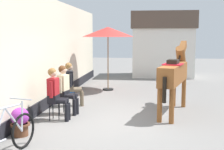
{
  "coord_description": "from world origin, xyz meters",
  "views": [
    {
      "loc": [
        0.74,
        -7.67,
        2.21
      ],
      "look_at": [
        -0.4,
        1.2,
        1.05
      ],
      "focal_mm": 48.23,
      "sensor_mm": 36.0,
      "label": 1
    }
  ],
  "objects_px": {
    "seated_visitor_middle": "(65,87)",
    "saddled_horse_center": "(174,73)",
    "cafe_parasol": "(108,32)",
    "leaning_bicycle": "(6,137)",
    "seated_visitor_near": "(56,91)",
    "flower_planter_near": "(20,121)",
    "seated_visitor_far": "(72,82)"
  },
  "relations": [
    {
      "from": "seated_visitor_near",
      "to": "saddled_horse_center",
      "type": "distance_m",
      "value": 3.36
    },
    {
      "from": "seated_visitor_middle",
      "to": "seated_visitor_far",
      "type": "height_order",
      "value": "same"
    },
    {
      "from": "leaning_bicycle",
      "to": "cafe_parasol",
      "type": "bearing_deg",
      "value": 83.14
    },
    {
      "from": "saddled_horse_center",
      "to": "flower_planter_near",
      "type": "bearing_deg",
      "value": -144.8
    },
    {
      "from": "seated_visitor_near",
      "to": "seated_visitor_middle",
      "type": "relative_size",
      "value": 1.0
    },
    {
      "from": "seated_visitor_middle",
      "to": "cafe_parasol",
      "type": "relative_size",
      "value": 0.54
    },
    {
      "from": "seated_visitor_far",
      "to": "seated_visitor_near",
      "type": "bearing_deg",
      "value": -89.75
    },
    {
      "from": "seated_visitor_middle",
      "to": "seated_visitor_near",
      "type": "bearing_deg",
      "value": -96.17
    },
    {
      "from": "seated_visitor_middle",
      "to": "leaning_bicycle",
      "type": "distance_m",
      "value": 3.22
    },
    {
      "from": "cafe_parasol",
      "to": "leaning_bicycle",
      "type": "bearing_deg",
      "value": -96.86
    },
    {
      "from": "leaning_bicycle",
      "to": "cafe_parasol",
      "type": "distance_m",
      "value": 7.46
    },
    {
      "from": "seated_visitor_far",
      "to": "saddled_horse_center",
      "type": "distance_m",
      "value": 3.2
    },
    {
      "from": "saddled_horse_center",
      "to": "cafe_parasol",
      "type": "bearing_deg",
      "value": 124.83
    },
    {
      "from": "saddled_horse_center",
      "to": "flower_planter_near",
      "type": "xyz_separation_m",
      "value": [
        -3.53,
        -2.49,
        -0.82
      ]
    },
    {
      "from": "leaning_bicycle",
      "to": "seated_visitor_middle",
      "type": "bearing_deg",
      "value": 86.45
    },
    {
      "from": "seated_visitor_middle",
      "to": "leaning_bicycle",
      "type": "height_order",
      "value": "seated_visitor_middle"
    },
    {
      "from": "cafe_parasol",
      "to": "saddled_horse_center",
      "type": "bearing_deg",
      "value": -55.17
    },
    {
      "from": "seated_visitor_far",
      "to": "cafe_parasol",
      "type": "height_order",
      "value": "cafe_parasol"
    },
    {
      "from": "seated_visitor_middle",
      "to": "flower_planter_near",
      "type": "height_order",
      "value": "seated_visitor_middle"
    },
    {
      "from": "flower_planter_near",
      "to": "leaning_bicycle",
      "type": "xyz_separation_m",
      "value": [
        0.27,
        -1.21,
        0.06
      ]
    },
    {
      "from": "seated_visitor_near",
      "to": "seated_visitor_middle",
      "type": "bearing_deg",
      "value": 83.83
    },
    {
      "from": "seated_visitor_far",
      "to": "cafe_parasol",
      "type": "distance_m",
      "value": 3.45
    },
    {
      "from": "seated_visitor_middle",
      "to": "saddled_horse_center",
      "type": "height_order",
      "value": "saddled_horse_center"
    },
    {
      "from": "saddled_horse_center",
      "to": "cafe_parasol",
      "type": "height_order",
      "value": "cafe_parasol"
    },
    {
      "from": "seated_visitor_far",
      "to": "flower_planter_near",
      "type": "relative_size",
      "value": 2.17
    },
    {
      "from": "seated_visitor_near",
      "to": "flower_planter_near",
      "type": "xyz_separation_m",
      "value": [
        -0.4,
        -1.33,
        -0.44
      ]
    },
    {
      "from": "seated_visitor_far",
      "to": "flower_planter_near",
      "type": "xyz_separation_m",
      "value": [
        -0.39,
        -2.97,
        -0.44
      ]
    },
    {
      "from": "saddled_horse_center",
      "to": "leaning_bicycle",
      "type": "bearing_deg",
      "value": -131.37
    },
    {
      "from": "seated_visitor_middle",
      "to": "cafe_parasol",
      "type": "bearing_deg",
      "value": 80.5
    },
    {
      "from": "seated_visitor_middle",
      "to": "cafe_parasol",
      "type": "xyz_separation_m",
      "value": [
        0.66,
        3.95,
        1.59
      ]
    },
    {
      "from": "seated_visitor_middle",
      "to": "flower_planter_near",
      "type": "bearing_deg",
      "value": -103.36
    },
    {
      "from": "seated_visitor_far",
      "to": "flower_planter_near",
      "type": "distance_m",
      "value": 3.02
    }
  ]
}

